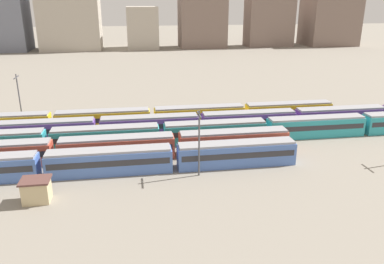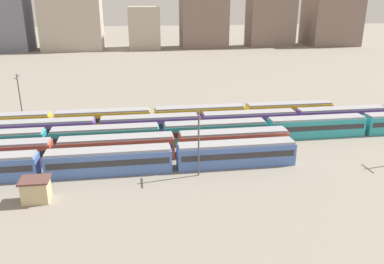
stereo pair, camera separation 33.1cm
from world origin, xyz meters
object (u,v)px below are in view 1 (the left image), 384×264
object	(u,v)px
train_track_3	(295,119)
catenary_pole_1	(20,99)
train_track_0	(110,161)
train_track_2	(266,129)
train_track_1	(117,148)
signal_hut	(36,190)
train_track_4	(152,117)
catenary_pole_0	(199,140)

from	to	relation	value
train_track_3	catenary_pole_1	size ratio (longest dim) A/B	10.55
train_track_0	train_track_2	xyz separation A→B (m)	(27.23, 10.40, 0.00)
train_track_0	train_track_2	distance (m)	29.15
train_track_2	train_track_3	world-z (taller)	same
train_track_1	train_track_2	xyz separation A→B (m)	(26.32, 5.20, 0.00)
train_track_1	train_track_3	xyz separation A→B (m)	(34.00, 10.40, 0.00)
train_track_3	signal_hut	distance (m)	49.11
train_track_0	train_track_1	distance (m)	5.28
train_track_1	train_track_3	size ratio (longest dim) A/B	0.50
train_track_2	signal_hut	world-z (taller)	train_track_2
train_track_2	train_track_0	bearing A→B (deg)	-159.10
train_track_4	train_track_0	bearing A→B (deg)	-109.27
train_track_4	catenary_pole_0	bearing A→B (deg)	-77.09
train_track_4	train_track_3	bearing A→B (deg)	-10.66
train_track_3	train_track_2	bearing A→B (deg)	-145.90
catenary_pole_0	catenary_pole_1	xyz separation A→B (m)	(-30.52, 26.42, 0.47)
train_track_2	train_track_4	distance (m)	22.51
catenary_pole_0	train_track_1	bearing A→B (deg)	146.07
train_track_0	train_track_2	world-z (taller)	same
train_track_2	catenary_pole_0	size ratio (longest dim) A/B	11.53
train_track_1	catenary_pole_0	size ratio (longest dim) A/B	5.72
train_track_3	train_track_4	distance (m)	28.12
train_track_1	train_track_2	distance (m)	26.83
train_track_3	train_track_4	xyz separation A→B (m)	(-27.64, 5.20, 0.00)
train_track_4	catenary_pole_1	world-z (taller)	catenary_pole_1
train_track_0	train_track_3	bearing A→B (deg)	24.08
train_track_0	catenary_pole_1	world-z (taller)	catenary_pole_1
train_track_3	signal_hut	bearing A→B (deg)	-152.63
train_track_2	catenary_pole_1	world-z (taller)	catenary_pole_1
catenary_pole_1	catenary_pole_0	bearing A→B (deg)	-40.89
train_track_1	catenary_pole_0	distance (m)	14.59
train_track_1	train_track_2	bearing A→B (deg)	11.17
train_track_1	signal_hut	xyz separation A→B (m)	(-9.61, -12.18, -0.35)
train_track_0	train_track_2	bearing A→B (deg)	20.90
catenary_pole_0	catenary_pole_1	bearing A→B (deg)	139.11
signal_hut	catenary_pole_0	bearing A→B (deg)	11.31
train_track_1	signal_hut	distance (m)	15.52
train_track_3	catenary_pole_0	distance (m)	29.03
train_track_1	catenary_pole_1	bearing A→B (deg)	135.39
train_track_0	train_track_1	bearing A→B (deg)	80.10
train_track_0	train_track_2	size ratio (longest dim) A/B	0.50
train_track_0	signal_hut	distance (m)	11.16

